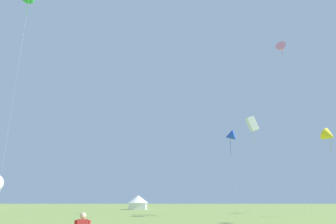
# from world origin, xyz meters

# --- Properties ---
(kite_blue_delta) EXTENTS (2.02, 2.79, 11.83)m
(kite_blue_delta) POSITION_xyz_m (8.72, 38.52, 10.93)
(kite_blue_delta) COLOR blue
(kite_blue_delta) RESTS_ON ground
(kite_yellow_delta) EXTENTS (3.53, 4.24, 14.43)m
(kite_yellow_delta) POSITION_xyz_m (27.99, 48.34, 13.01)
(kite_yellow_delta) COLOR yellow
(kite_yellow_delta) RESTS_ON ground
(kite_white_box) EXTENTS (2.63, 1.94, 14.65)m
(kite_white_box) POSITION_xyz_m (12.83, 41.44, 13.42)
(kite_white_box) COLOR white
(kite_white_box) RESTS_ON ground
(kite_pink_delta) EXTENTS (2.46, 2.66, 28.97)m
(kite_pink_delta) POSITION_xyz_m (19.86, 44.12, 27.92)
(kite_pink_delta) COLOR pink
(kite_pink_delta) RESTS_ON ground
(festival_tent_left) EXTENTS (5.14, 5.14, 3.34)m
(festival_tent_left) POSITION_xyz_m (-8.19, 72.64, 1.85)
(festival_tent_left) COLOR white
(festival_tent_left) RESTS_ON ground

